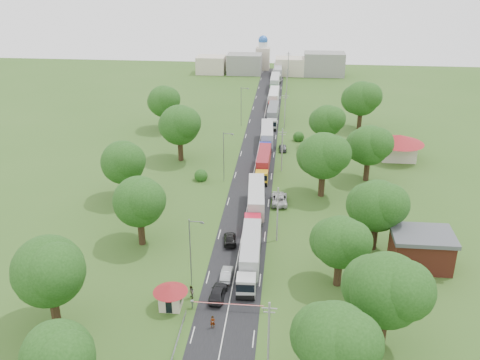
# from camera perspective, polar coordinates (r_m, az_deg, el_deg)

# --- Properties ---
(ground) EXTENTS (260.00, 260.00, 0.00)m
(ground) POSITION_cam_1_polar(r_m,az_deg,el_deg) (90.00, 0.57, -4.06)
(ground) COLOR #31561C
(ground) RESTS_ON ground
(road) EXTENTS (8.00, 200.00, 0.04)m
(road) POSITION_cam_1_polar(r_m,az_deg,el_deg) (108.04, 1.51, 0.86)
(road) COLOR black
(road) RESTS_ON ground
(boom_barrier) EXTENTS (9.22, 0.35, 1.18)m
(boom_barrier) POSITION_cam_1_polar(r_m,az_deg,el_deg) (68.59, -2.47, -13.07)
(boom_barrier) COLOR slate
(boom_barrier) RESTS_ON ground
(guard_booth) EXTENTS (4.40, 4.40, 3.45)m
(guard_booth) POSITION_cam_1_polar(r_m,az_deg,el_deg) (68.79, -7.42, -11.85)
(guard_booth) COLOR beige
(guard_booth) RESTS_ON ground
(info_sign) EXTENTS (0.12, 3.10, 4.10)m
(info_sign) POSITION_cam_1_polar(r_m,az_deg,el_deg) (120.80, 4.51, 4.83)
(info_sign) COLOR slate
(info_sign) RESTS_ON ground
(pole_0) EXTENTS (1.60, 0.24, 9.00)m
(pole_0) POSITION_cam_1_polar(r_m,az_deg,el_deg) (57.93, 3.07, -16.36)
(pole_0) COLOR gray
(pole_0) RESTS_ON ground
(pole_1) EXTENTS (1.60, 0.24, 9.00)m
(pole_1) POSITION_cam_1_polar(r_m,az_deg,el_deg) (81.38, 4.02, -3.60)
(pole_1) COLOR gray
(pole_1) RESTS_ON ground
(pole_2) EXTENTS (1.60, 0.24, 9.00)m
(pole_2) POSITION_cam_1_polar(r_m,az_deg,el_deg) (107.04, 4.51, 3.27)
(pole_2) COLOR gray
(pole_2) RESTS_ON ground
(pole_3) EXTENTS (1.60, 0.24, 9.00)m
(pole_3) POSITION_cam_1_polar(r_m,az_deg,el_deg) (133.64, 4.82, 7.44)
(pole_3) COLOR gray
(pole_3) RESTS_ON ground
(pole_4) EXTENTS (1.60, 0.24, 9.00)m
(pole_4) POSITION_cam_1_polar(r_m,az_deg,el_deg) (160.72, 5.02, 10.22)
(pole_4) COLOR gray
(pole_4) RESTS_ON ground
(pole_5) EXTENTS (1.60, 0.24, 9.00)m
(pole_5) POSITION_cam_1_polar(r_m,az_deg,el_deg) (188.07, 5.17, 12.19)
(pole_5) COLOR gray
(pole_5) RESTS_ON ground
(lamp_0) EXTENTS (2.03, 0.22, 10.00)m
(lamp_0) POSITION_cam_1_polar(r_m,az_deg,el_deg) (70.66, -5.21, -7.39)
(lamp_0) COLOR slate
(lamp_0) RESTS_ON ground
(lamp_1) EXTENTS (2.03, 0.22, 10.00)m
(lamp_1) POSITION_cam_1_polar(r_m,az_deg,el_deg) (101.84, -1.67, 2.77)
(lamp_1) COLOR slate
(lamp_1) RESTS_ON ground
(lamp_2) EXTENTS (2.03, 0.22, 10.00)m
(lamp_2) POSITION_cam_1_polar(r_m,az_deg,el_deg) (134.91, 0.18, 8.06)
(lamp_2) COLOR slate
(lamp_2) RESTS_ON ground
(tree_0) EXTENTS (8.80, 8.80, 11.07)m
(tree_0) POSITION_cam_1_polar(r_m,az_deg,el_deg) (54.35, 10.12, -16.44)
(tree_0) COLOR #382616
(tree_0) RESTS_ON ground
(tree_1) EXTENTS (9.60, 9.60, 12.05)m
(tree_1) POSITION_cam_1_polar(r_m,az_deg,el_deg) (61.14, 15.38, -11.16)
(tree_1) COLOR #382616
(tree_1) RESTS_ON ground
(tree_2) EXTENTS (8.00, 8.00, 10.10)m
(tree_2) POSITION_cam_1_polar(r_m,az_deg,el_deg) (71.28, 10.65, -6.47)
(tree_2) COLOR #382616
(tree_2) RESTS_ON ground
(tree_3) EXTENTS (8.80, 8.80, 11.07)m
(tree_3) POSITION_cam_1_polar(r_m,az_deg,el_deg) (80.56, 14.41, -2.62)
(tree_3) COLOR #382616
(tree_3) RESTS_ON ground
(tree_4) EXTENTS (9.60, 9.60, 12.05)m
(tree_4) POSITION_cam_1_polar(r_m,az_deg,el_deg) (95.98, 8.89, 2.61)
(tree_4) COLOR #382616
(tree_4) RESTS_ON ground
(tree_5) EXTENTS (8.80, 8.80, 11.07)m
(tree_5) POSITION_cam_1_polar(r_m,az_deg,el_deg) (104.60, 13.60, 3.64)
(tree_5) COLOR #382616
(tree_5) RESTS_ON ground
(tree_6) EXTENTS (8.00, 8.00, 10.10)m
(tree_6) POSITION_cam_1_polar(r_m,az_deg,el_deg) (120.09, 9.27, 6.28)
(tree_6) COLOR #382616
(tree_6) RESTS_ON ground
(tree_7) EXTENTS (9.60, 9.60, 12.05)m
(tree_7) POSITION_cam_1_polar(r_m,az_deg,el_deg) (135.01, 12.82, 8.50)
(tree_7) COLOR #382616
(tree_7) RESTS_ON ground
(tree_8) EXTENTS (8.00, 8.00, 10.10)m
(tree_8) POSITION_cam_1_polar(r_m,az_deg,el_deg) (55.57, -18.81, -17.32)
(tree_8) COLOR #382616
(tree_8) RESTS_ON ground
(tree_9) EXTENTS (9.60, 9.60, 12.05)m
(tree_9) POSITION_cam_1_polar(r_m,az_deg,el_deg) (65.83, -19.70, -9.04)
(tree_9) COLOR #382616
(tree_9) RESTS_ON ground
(tree_10) EXTENTS (8.80, 8.80, 11.07)m
(tree_10) POSITION_cam_1_polar(r_m,az_deg,el_deg) (80.70, -10.72, -2.21)
(tree_10) COLOR #382616
(tree_10) RESTS_ON ground
(tree_11) EXTENTS (8.80, 8.80, 11.07)m
(tree_11) POSITION_cam_1_polar(r_m,az_deg,el_deg) (95.79, -12.37, 1.89)
(tree_11) COLOR #382616
(tree_11) RESTS_ON ground
(tree_12) EXTENTS (9.60, 9.60, 12.05)m
(tree_12) POSITION_cam_1_polar(r_m,az_deg,el_deg) (112.28, -6.48, 5.88)
(tree_12) COLOR #382616
(tree_12) RESTS_ON ground
(tree_13) EXTENTS (8.80, 8.80, 11.07)m
(tree_13) POSITION_cam_1_polar(r_m,az_deg,el_deg) (132.87, -8.14, 8.33)
(tree_13) COLOR #382616
(tree_13) RESTS_ON ground
(house_brick) EXTENTS (8.60, 6.60, 5.20)m
(house_brick) POSITION_cam_1_polar(r_m,az_deg,el_deg) (80.29, 18.75, -6.99)
(house_brick) COLOR maroon
(house_brick) RESTS_ON ground
(house_cream) EXTENTS (10.08, 10.08, 5.80)m
(house_cream) POSITION_cam_1_polar(r_m,az_deg,el_deg) (118.15, 16.59, 3.78)
(house_cream) COLOR beige
(house_cream) RESTS_ON ground
(distant_town) EXTENTS (52.00, 8.00, 8.00)m
(distant_town) POSITION_cam_1_polar(r_m,az_deg,el_deg) (193.30, 3.72, 12.19)
(distant_town) COLOR gray
(distant_town) RESTS_ON ground
(church) EXTENTS (5.00, 5.00, 12.30)m
(church) POSITION_cam_1_polar(r_m,az_deg,el_deg) (200.99, 2.45, 13.21)
(church) COLOR beige
(church) RESTS_ON ground
(truck_0) EXTENTS (2.97, 15.15, 4.19)m
(truck_0) POSITION_cam_1_polar(r_m,az_deg,el_deg) (75.61, 1.09, -7.98)
(truck_0) COLOR #BBBBBB
(truck_0) RESTS_ON ground
(truck_1) EXTENTS (3.48, 15.74, 4.35)m
(truck_1) POSITION_cam_1_polar(r_m,az_deg,el_deg) (90.35, 1.69, -2.32)
(truck_1) COLOR red
(truck_1) RESTS_ON ground
(truck_2) EXTENTS (2.53, 14.10, 3.91)m
(truck_2) POSITION_cam_1_polar(r_m,az_deg,el_deg) (107.18, 2.51, 1.85)
(truck_2) COLOR gold
(truck_2) RESTS_ON ground
(truck_3) EXTENTS (3.24, 15.36, 4.24)m
(truck_3) POSITION_cam_1_polar(r_m,az_deg,el_deg) (121.72, 2.88, 4.65)
(truck_3) COLOR #1B29A5
(truck_3) RESTS_ON ground
(truck_4) EXTENTS (2.72, 14.70, 4.07)m
(truck_4) POSITION_cam_1_polar(r_m,az_deg,el_deg) (138.58, 3.52, 6.98)
(truck_4) COLOR #B6B6B6
(truck_4) RESTS_ON ground
(truck_5) EXTENTS (2.65, 14.90, 4.13)m
(truck_5) POSITION_cam_1_polar(r_m,az_deg,el_deg) (154.04, 3.62, 8.71)
(truck_5) COLOR maroon
(truck_5) RESTS_ON ground
(truck_6) EXTENTS (2.65, 15.19, 4.21)m
(truck_6) POSITION_cam_1_polar(r_m,az_deg,el_deg) (171.80, 3.74, 10.30)
(truck_6) COLOR #235E24
(truck_6) RESTS_ON ground
(truck_7) EXTENTS (3.03, 14.98, 4.14)m
(truck_7) POSITION_cam_1_polar(r_m,az_deg,el_deg) (186.98, 4.04, 11.38)
(truck_7) COLOR silver
(truck_7) RESTS_ON ground
(car_lane_front) EXTENTS (2.22, 4.91, 1.64)m
(car_lane_front) POSITION_cam_1_polar(r_m,az_deg,el_deg) (70.62, -2.37, -11.93)
(car_lane_front) COLOR black
(car_lane_front) RESTS_ON ground
(car_lane_mid) EXTENTS (1.44, 4.11, 1.35)m
(car_lane_mid) POSITION_cam_1_polar(r_m,az_deg,el_deg) (74.34, -1.44, -10.01)
(car_lane_mid) COLOR #A7ABAF
(car_lane_mid) RESTS_ON ground
(car_lane_rear) EXTENTS (2.48, 4.86, 1.35)m
(car_lane_rear) POSITION_cam_1_polar(r_m,az_deg,el_deg) (82.48, -1.09, -6.31)
(car_lane_rear) COLOR black
(car_lane_rear) RESTS_ON ground
(car_verge_near) EXTENTS (3.00, 6.07, 1.65)m
(car_verge_near) POSITION_cam_1_polar(r_m,az_deg,el_deg) (94.93, 4.22, -2.02)
(car_verge_near) COLOR #B9B9B9
(car_verge_near) RESTS_ON ground
(car_verge_far) EXTENTS (1.90, 4.16, 1.38)m
(car_verge_far) POSITION_cam_1_polar(r_m,az_deg,el_deg) (119.68, 4.60, 3.47)
(car_verge_far) COLOR #515358
(car_verge_far) RESTS_ON ground
(pedestrian_near) EXTENTS (0.63, 0.43, 1.65)m
(pedestrian_near) POSITION_cam_1_polar(r_m,az_deg,el_deg) (65.90, -2.93, -14.93)
(pedestrian_near) COLOR gray
(pedestrian_near) RESTS_ON ground
(pedestrian_booth) EXTENTS (0.98, 1.08, 1.82)m
(pedestrian_booth) POSITION_cam_1_polar(r_m,az_deg,el_deg) (70.70, -5.23, -11.88)
(pedestrian_booth) COLOR gray
(pedestrian_booth) RESTS_ON ground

